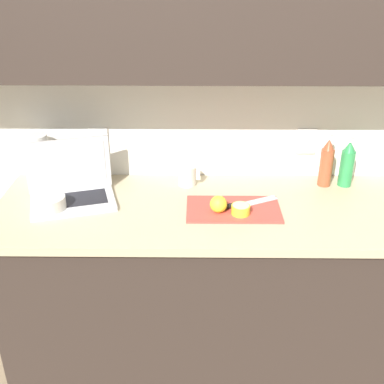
# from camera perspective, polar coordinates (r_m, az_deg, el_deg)

# --- Properties ---
(ground_plane) EXTENTS (12.00, 12.00, 0.00)m
(ground_plane) POSITION_cam_1_polar(r_m,az_deg,el_deg) (2.64, 8.03, -19.17)
(ground_plane) COLOR #847056
(ground_plane) RESTS_ON ground
(wall_back) EXTENTS (5.20, 0.38, 2.60)m
(wall_back) POSITION_cam_1_polar(r_m,az_deg,el_deg) (2.12, 10.01, 17.55)
(wall_back) COLOR white
(wall_back) RESTS_ON ground_plane
(counter_unit) EXTENTS (2.40, 0.65, 0.90)m
(counter_unit) POSITION_cam_1_polar(r_m,az_deg,el_deg) (2.34, 9.29, -11.25)
(counter_unit) COLOR #332823
(counter_unit) RESTS_ON ground_plane
(laptop) EXTENTS (0.41, 0.33, 0.26)m
(laptop) POSITION_cam_1_polar(r_m,az_deg,el_deg) (2.17, -14.12, 0.63)
(laptop) COLOR silver
(laptop) RESTS_ON counter_unit
(cutting_board) EXTENTS (0.40, 0.23, 0.01)m
(cutting_board) POSITION_cam_1_polar(r_m,az_deg,el_deg) (2.05, 4.92, -2.04)
(cutting_board) COLOR #D1473D
(cutting_board) RESTS_ON counter_unit
(knife) EXTENTS (0.28, 0.16, 0.02)m
(knife) POSITION_cam_1_polar(r_m,az_deg,el_deg) (2.05, 5.21, -1.55)
(knife) COLOR silver
(knife) RESTS_ON cutting_board
(lemon_half_cut) EXTENTS (0.08, 0.08, 0.04)m
(lemon_half_cut) POSITION_cam_1_polar(r_m,az_deg,el_deg) (2.00, 5.78, -2.06)
(lemon_half_cut) COLOR yellow
(lemon_half_cut) RESTS_ON cutting_board
(lemon_whole_beside) EXTENTS (0.07, 0.07, 0.07)m
(lemon_whole_beside) POSITION_cam_1_polar(r_m,az_deg,el_deg) (2.00, 3.16, -1.43)
(lemon_whole_beside) COLOR yellow
(lemon_whole_beside) RESTS_ON cutting_board
(bottle_green_soda) EXTENTS (0.06, 0.06, 0.23)m
(bottle_green_soda) POSITION_cam_1_polar(r_m,az_deg,el_deg) (2.32, 17.91, 3.18)
(bottle_green_soda) COLOR #2D934C
(bottle_green_soda) RESTS_ON counter_unit
(bottle_oil_tall) EXTENTS (0.06, 0.06, 0.25)m
(bottle_oil_tall) POSITION_cam_1_polar(r_m,az_deg,el_deg) (2.30, 15.65, 3.35)
(bottle_oil_tall) COLOR #A34C2D
(bottle_oil_tall) RESTS_ON counter_unit
(measuring_cup) EXTENTS (0.10, 0.08, 0.09)m
(measuring_cup) POSITION_cam_1_polar(r_m,az_deg,el_deg) (2.24, -0.58, 2.00)
(measuring_cup) COLOR silver
(measuring_cup) RESTS_ON counter_unit
(bowl_white) EXTENTS (0.13, 0.13, 0.07)m
(bowl_white) POSITION_cam_1_polar(r_m,az_deg,el_deg) (2.09, -16.47, -1.45)
(bowl_white) COLOR beige
(bowl_white) RESTS_ON counter_unit
(paper_towel_roll) EXTENTS (0.11, 0.11, 0.24)m
(paper_towel_roll) POSITION_cam_1_polar(r_m,az_deg,el_deg) (2.33, -17.83, 3.64)
(paper_towel_roll) COLOR white
(paper_towel_roll) RESTS_ON counter_unit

